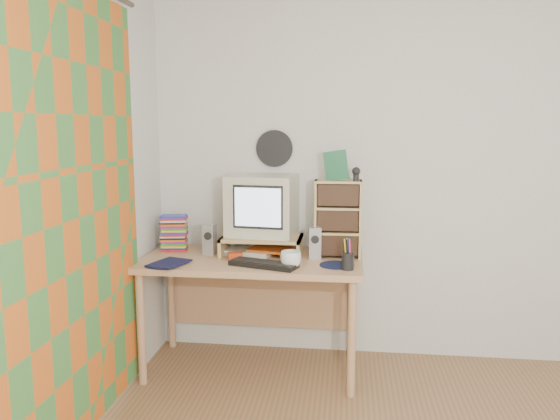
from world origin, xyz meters
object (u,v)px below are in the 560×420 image
(cd_rack, at_px, (338,219))
(diary, at_px, (157,260))
(crt_monitor, at_px, (262,205))
(desk, at_px, (254,275))
(keyboard, at_px, (264,264))
(dvd_stack, at_px, (174,233))
(mug, at_px, (291,260))

(cd_rack, bearing_deg, diary, -164.51)
(crt_monitor, relative_size, cd_rack, 0.84)
(desk, relative_size, crt_monitor, 3.37)
(keyboard, xyz_separation_m, diary, (-0.66, -0.02, 0.01))
(keyboard, xyz_separation_m, cd_rack, (0.43, 0.31, 0.23))
(keyboard, bearing_deg, desk, 129.69)
(diary, bearing_deg, desk, 45.40)
(desk, xyz_separation_m, crt_monitor, (0.04, 0.09, 0.45))
(dvd_stack, bearing_deg, keyboard, -37.98)
(dvd_stack, xyz_separation_m, cd_rack, (1.10, -0.04, 0.13))
(crt_monitor, xyz_separation_m, mug, (0.23, -0.36, -0.27))
(keyboard, xyz_separation_m, mug, (0.17, -0.01, 0.04))
(desk, bearing_deg, crt_monitor, 63.73)
(desk, relative_size, mug, 11.13)
(keyboard, height_order, cd_rack, cd_rack)
(desk, xyz_separation_m, cd_rack, (0.54, 0.04, 0.38))
(keyboard, height_order, mug, mug)
(crt_monitor, relative_size, keyboard, 1.01)
(keyboard, distance_m, diary, 0.66)
(crt_monitor, height_order, dvd_stack, crt_monitor)
(crt_monitor, xyz_separation_m, cd_rack, (0.50, -0.04, -0.07))
(desk, height_order, keyboard, keyboard)
(crt_monitor, height_order, cd_rack, crt_monitor)
(desk, distance_m, diary, 0.64)
(desk, xyz_separation_m, keyboard, (0.11, -0.27, 0.15))
(crt_monitor, height_order, diary, crt_monitor)
(cd_rack, relative_size, diary, 2.27)
(crt_monitor, bearing_deg, desk, -109.71)
(dvd_stack, bearing_deg, crt_monitor, -10.01)
(desk, distance_m, mug, 0.43)
(keyboard, height_order, dvd_stack, dvd_stack)
(crt_monitor, xyz_separation_m, keyboard, (0.06, -0.35, -0.30))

